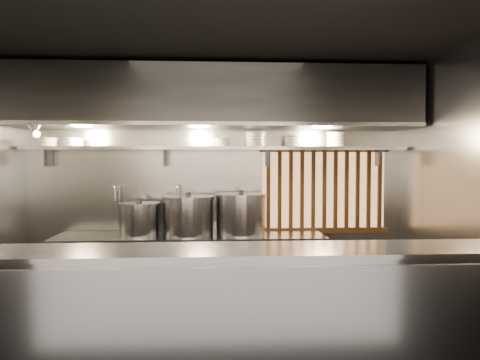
{
  "coord_description": "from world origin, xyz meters",
  "views": [
    {
      "loc": [
        -0.05,
        -4.14,
        1.73
      ],
      "look_at": [
        0.22,
        0.55,
        1.54
      ],
      "focal_mm": 35.0,
      "sensor_mm": 36.0,
      "label": 1
    }
  ],
  "objects": [
    {
      "name": "faucet_left",
      "position": [
        -1.15,
        1.37,
        1.31
      ],
      "size": [
        0.04,
        0.3,
        0.5
      ],
      "color": "silver",
      "rests_on": "wall_back"
    },
    {
      "name": "stock_pot_left",
      "position": [
        -0.87,
        1.09,
        1.09
      ],
      "size": [
        0.58,
        0.58,
        0.41
      ],
      "rotation": [
        0.0,
        0.0,
        -0.26
      ],
      "color": "#97979C",
      "rests_on": "cooking_bench"
    },
    {
      "name": "bowl_stack_4",
      "position": [
        0.9,
        1.32,
        1.97
      ],
      "size": [
        0.24,
        0.24,
        0.13
      ],
      "color": "silver",
      "rests_on": "bowl_shelf"
    },
    {
      "name": "wall_right",
      "position": [
        2.25,
        0.0,
        1.4
      ],
      "size": [
        0.0,
        3.0,
        3.0
      ],
      "primitive_type": "plane",
      "rotation": [
        1.57,
        0.0,
        -1.57
      ],
      "color": "gray",
      "rests_on": "floor"
    },
    {
      "name": "serving_counter",
      "position": [
        0.0,
        -0.96,
        0.57
      ],
      "size": [
        4.5,
        0.56,
        1.13
      ],
      "color": "#97979C",
      "rests_on": "floor"
    },
    {
      "name": "heat_lamp",
      "position": [
        -1.9,
        0.85,
        2.07
      ],
      "size": [
        0.25,
        0.35,
        0.2
      ],
      "color": "#97979C",
      "rests_on": "exhaust_hood"
    },
    {
      "name": "faucet_right",
      "position": [
        -0.45,
        1.37,
        1.31
      ],
      "size": [
        0.04,
        0.3,
        0.5
      ],
      "color": "silver",
      "rests_on": "wall_back"
    },
    {
      "name": "bowl_stack_0",
      "position": [
        -1.93,
        1.32,
        1.95
      ],
      "size": [
        0.22,
        0.22,
        0.09
      ],
      "color": "silver",
      "rests_on": "bowl_shelf"
    },
    {
      "name": "bowl_stack_1",
      "position": [
        -1.62,
        1.32,
        1.95
      ],
      "size": [
        0.2,
        0.2,
        0.09
      ],
      "color": "silver",
      "rests_on": "bowl_shelf"
    },
    {
      "name": "exhaust_hood",
      "position": [
        0.0,
        1.1,
        2.42
      ],
      "size": [
        4.4,
        0.81,
        0.65
      ],
      "color": "#2D2D30",
      "rests_on": "ceiling"
    },
    {
      "name": "cooking_bench",
      "position": [
        -0.3,
        1.13,
        0.45
      ],
      "size": [
        3.0,
        0.7,
        0.9
      ],
      "primitive_type": "cube",
      "color": "#97979C",
      "rests_on": "floor"
    },
    {
      "name": "bowl_stack_3",
      "position": [
        0.46,
        1.32,
        1.98
      ],
      "size": [
        0.24,
        0.24,
        0.17
      ],
      "color": "silver",
      "rests_on": "bowl_shelf"
    },
    {
      "name": "bowl_shelf",
      "position": [
        0.0,
        1.32,
        1.88
      ],
      "size": [
        4.4,
        0.34,
        0.04
      ],
      "primitive_type": "cube",
      "color": "#97979C",
      "rests_on": "wall_back"
    },
    {
      "name": "stock_pot_right",
      "position": [
        0.27,
        1.14,
        1.13
      ],
      "size": [
        0.71,
        0.71,
        0.5
      ],
      "rotation": [
        0.0,
        0.0,
        -0.25
      ],
      "color": "#97979C",
      "rests_on": "cooking_bench"
    },
    {
      "name": "stock_pot_mid",
      "position": [
        -0.33,
        1.12,
        1.12
      ],
      "size": [
        0.71,
        0.71,
        0.48
      ],
      "rotation": [
        0.0,
        0.0,
        0.23
      ],
      "color": "#97979C",
      "rests_on": "cooking_bench"
    },
    {
      "name": "floor",
      "position": [
        0.0,
        0.0,
        0.0
      ],
      "size": [
        4.5,
        4.5,
        0.0
      ],
      "primitive_type": "plane",
      "color": "black",
      "rests_on": "ground"
    },
    {
      "name": "ceiling",
      "position": [
        0.0,
        0.0,
        2.8
      ],
      "size": [
        4.5,
        4.5,
        0.0
      ],
      "primitive_type": "plane",
      "rotation": [
        3.14,
        0.0,
        0.0
      ],
      "color": "black",
      "rests_on": "wall_back"
    },
    {
      "name": "pendant_bulb",
      "position": [
        -0.1,
        1.2,
        1.96
      ],
      "size": [
        0.09,
        0.09,
        0.19
      ],
      "color": "#2D2D30",
      "rests_on": "exhaust_hood"
    },
    {
      "name": "bowl_stack_2",
      "position": [
        0.04,
        1.32,
        1.95
      ],
      "size": [
        0.22,
        0.22,
        0.09
      ],
      "color": "silver",
      "rests_on": "bowl_shelf"
    },
    {
      "name": "wall_back",
      "position": [
        0.0,
        1.5,
        1.4
      ],
      "size": [
        4.5,
        0.0,
        4.5
      ],
      "primitive_type": "plane",
      "rotation": [
        1.57,
        0.0,
        0.0
      ],
      "color": "gray",
      "rests_on": "floor"
    },
    {
      "name": "bowl_stack_5",
      "position": [
        1.4,
        1.32,
        1.98
      ],
      "size": [
        0.22,
        0.22,
        0.17
      ],
      "color": "silver",
      "rests_on": "bowl_shelf"
    },
    {
      "name": "wood_screen",
      "position": [
        1.3,
        1.45,
        1.38
      ],
      "size": [
        1.56,
        0.09,
        1.04
      ],
      "color": "#FFBA72",
      "rests_on": "wall_back"
    }
  ]
}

